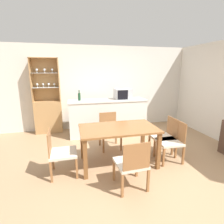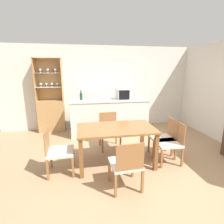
# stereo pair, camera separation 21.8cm
# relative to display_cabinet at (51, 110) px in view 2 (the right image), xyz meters

# --- Properties ---
(ground_plane) EXTENTS (18.00, 18.00, 0.00)m
(ground_plane) POSITION_rel_display_cabinet_xyz_m (1.85, -2.44, -0.64)
(ground_plane) COLOR #A37F5B
(wall_back) EXTENTS (6.80, 0.06, 2.55)m
(wall_back) POSITION_rel_display_cabinet_xyz_m (1.85, 0.19, 0.63)
(wall_back) COLOR silver
(wall_back) RESTS_ON ground_plane
(kitchen_counter) EXTENTS (2.20, 0.63, 1.00)m
(kitchen_counter) POSITION_rel_display_cabinet_xyz_m (1.68, -0.54, -0.14)
(kitchen_counter) COLOR silver
(kitchen_counter) RESTS_ON ground_plane
(display_cabinet) EXTENTS (0.76, 0.34, 2.16)m
(display_cabinet) POSITION_rel_display_cabinet_xyz_m (0.00, 0.00, 0.00)
(display_cabinet) COLOR tan
(display_cabinet) RESTS_ON ground_plane
(dining_table) EXTENTS (1.47, 0.86, 0.75)m
(dining_table) POSITION_rel_display_cabinet_xyz_m (1.53, -2.24, 0.01)
(dining_table) COLOR brown
(dining_table) RESTS_ON ground_plane
(dining_chair_side_right_near) EXTENTS (0.48, 0.48, 0.83)m
(dining_chair_side_right_near) POSITION_rel_display_cabinet_xyz_m (2.61, -2.37, -0.22)
(dining_chair_side_right_near) COLOR beige
(dining_chair_side_right_near) RESTS_ON ground_plane
(dining_chair_head_far) EXTENTS (0.47, 0.47, 0.83)m
(dining_chair_head_far) POSITION_rel_display_cabinet_xyz_m (1.52, -1.47, -0.22)
(dining_chair_head_far) COLOR beige
(dining_chair_head_far) RESTS_ON ground_plane
(dining_chair_side_right_far) EXTENTS (0.46, 0.46, 0.83)m
(dining_chair_side_right_far) POSITION_rel_display_cabinet_xyz_m (2.61, -2.11, -0.22)
(dining_chair_side_right_far) COLOR beige
(dining_chair_side_right_far) RESTS_ON ground_plane
(dining_chair_side_left_near) EXTENTS (0.46, 0.46, 0.83)m
(dining_chair_side_left_near) POSITION_rel_display_cabinet_xyz_m (0.44, -2.37, -0.22)
(dining_chair_side_left_near) COLOR beige
(dining_chair_side_left_near) RESTS_ON ground_plane
(dining_chair_head_near) EXTENTS (0.48, 0.48, 0.83)m
(dining_chair_head_near) POSITION_rel_display_cabinet_xyz_m (1.53, -3.02, -0.22)
(dining_chair_head_near) COLOR beige
(dining_chair_head_near) RESTS_ON ground_plane
(microwave) EXTENTS (0.47, 0.40, 0.30)m
(microwave) POSITION_rel_display_cabinet_xyz_m (2.14, -0.50, 0.51)
(microwave) COLOR #B7BABF
(microwave) RESTS_ON kitchen_counter
(wine_bottle) EXTENTS (0.07, 0.07, 0.29)m
(wine_bottle) POSITION_rel_display_cabinet_xyz_m (0.90, -0.45, 0.47)
(wine_bottle) COLOR #193D23
(wine_bottle) RESTS_ON kitchen_counter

